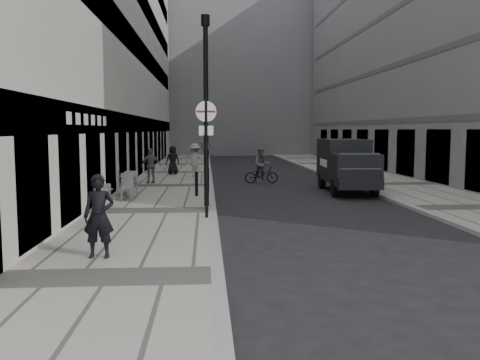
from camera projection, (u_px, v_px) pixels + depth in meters
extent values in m
plane|color=black|center=(223.00, 341.00, 6.68)|extent=(120.00, 120.00, 0.00)
cube|color=gray|center=(169.00, 186.00, 24.41)|extent=(4.00, 60.00, 0.12)
cube|color=gray|center=(392.00, 185.00, 25.14)|extent=(4.00, 60.00, 0.12)
cube|color=silver|center=(106.00, 23.00, 29.72)|extent=(4.00, 45.00, 18.00)
cube|color=slate|center=(438.00, 11.00, 30.94)|extent=(6.00, 45.00, 20.00)
cube|color=slate|center=(220.00, 61.00, 61.29)|extent=(24.00, 16.00, 22.00)
imported|color=black|center=(99.00, 216.00, 10.51)|extent=(0.65, 0.44, 1.75)
cylinder|color=black|center=(206.00, 158.00, 15.24)|extent=(0.09, 0.09, 3.61)
cylinder|color=white|center=(206.00, 111.00, 15.10)|extent=(0.62, 0.10, 0.62)
cube|color=#B21414|center=(206.00, 111.00, 15.08)|extent=(0.57, 0.07, 0.06)
cube|color=white|center=(206.00, 131.00, 15.19)|extent=(0.43, 0.07, 0.29)
cylinder|color=black|center=(206.00, 115.00, 17.51)|extent=(0.17, 0.17, 6.30)
cylinder|color=black|center=(205.00, 20.00, 17.20)|extent=(0.29, 0.29, 0.37)
cylinder|color=black|center=(197.00, 185.00, 20.38)|extent=(0.12, 0.12, 0.92)
cylinder|color=black|center=(208.00, 181.00, 21.58)|extent=(0.13, 0.13, 0.95)
cylinder|color=black|center=(335.00, 188.00, 20.96)|extent=(0.30, 0.75, 0.74)
cylinder|color=black|center=(374.00, 188.00, 20.99)|extent=(0.30, 0.75, 0.74)
cylinder|color=black|center=(322.00, 181.00, 24.08)|extent=(0.30, 0.75, 0.74)
cylinder|color=black|center=(356.00, 181.00, 24.10)|extent=(0.30, 0.75, 0.74)
cube|color=black|center=(343.00, 159.00, 23.25)|extent=(2.01, 3.40, 1.84)
cube|color=black|center=(356.00, 170.00, 20.81)|extent=(1.92, 1.75, 1.29)
cube|color=#1E2328|center=(360.00, 162.00, 20.08)|extent=(1.63, 0.41, 0.68)
imported|color=black|center=(261.00, 175.00, 26.40)|extent=(1.73, 0.66, 0.90)
imported|color=#5A5A5F|center=(261.00, 164.00, 26.34)|extent=(0.85, 0.67, 1.70)
imported|color=slate|center=(151.00, 166.00, 25.19)|extent=(1.11, 0.75, 1.74)
imported|color=gray|center=(195.00, 160.00, 28.65)|extent=(1.24, 0.74, 1.89)
imported|color=black|center=(173.00, 160.00, 30.31)|extent=(0.97, 0.80, 1.69)
cylinder|color=#A4A4A6|center=(103.00, 210.00, 16.73)|extent=(0.41, 0.41, 0.03)
cylinder|color=#A4A4A6|center=(103.00, 200.00, 16.70)|extent=(0.06, 0.06, 0.70)
cylinder|color=#A4A4A6|center=(103.00, 189.00, 16.66)|extent=(0.66, 0.66, 0.03)
cylinder|color=#B4B4B7|center=(128.00, 193.00, 21.17)|extent=(0.44, 0.44, 0.03)
cylinder|color=#B4B4B7|center=(127.00, 185.00, 21.13)|extent=(0.06, 0.06, 0.74)
cylinder|color=#B4B4B7|center=(127.00, 176.00, 21.10)|extent=(0.70, 0.70, 0.03)
cylinder|color=#A8A8AA|center=(130.00, 198.00, 19.66)|extent=(0.50, 0.50, 0.03)
cylinder|color=#A8A8AA|center=(130.00, 187.00, 19.62)|extent=(0.07, 0.07, 0.84)
cylinder|color=#A8A8AA|center=(129.00, 177.00, 19.58)|extent=(0.80, 0.80, 0.03)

